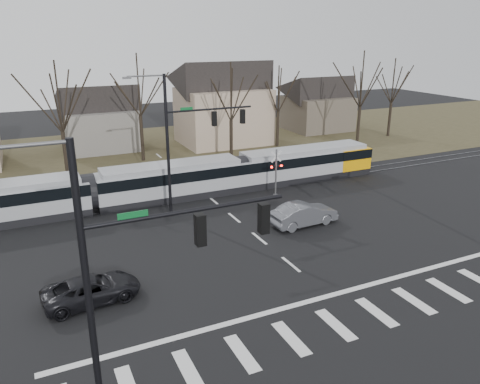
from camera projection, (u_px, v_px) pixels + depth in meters
name	position (u px, v px, depth m)	size (l,w,h in m)	color
ground	(310.00, 280.00, 25.55)	(140.00, 140.00, 0.00)	black
grass_verge	(154.00, 152.00, 52.96)	(140.00, 28.00, 0.01)	#38331E
crosswalk	(356.00, 318.00, 22.12)	(27.00, 2.60, 0.01)	silver
stop_line	(329.00, 296.00, 24.00)	(28.00, 0.35, 0.01)	silver
lane_dashes	(205.00, 193.00, 39.25)	(0.18, 30.00, 0.01)	silver
rail_pair	(206.00, 194.00, 39.07)	(90.00, 1.52, 0.06)	#59595E
tram	(170.00, 180.00, 37.56)	(38.64, 2.87, 2.93)	gray
sedan	(304.00, 214.00, 32.63)	(4.97, 1.96, 1.61)	#4D4F55
suv	(92.00, 289.00, 23.33)	(4.97, 2.64, 1.33)	black
signal_pole_near_left	(141.00, 277.00, 14.38)	(9.28, 0.44, 10.20)	black
signal_pole_far	(189.00, 137.00, 33.45)	(9.28, 0.44, 10.20)	black
rail_crossing_signal	(276.00, 175.00, 37.91)	(1.08, 0.36, 4.00)	#59595B
tree_row	(186.00, 114.00, 47.01)	(59.20, 7.20, 10.00)	black
house_b	(99.00, 115.00, 53.10)	(8.64, 7.56, 7.65)	slate
house_c	(223.00, 100.00, 55.74)	(10.80, 8.64, 10.10)	tan
house_d	(318.00, 101.00, 63.89)	(8.64, 7.56, 7.65)	brown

